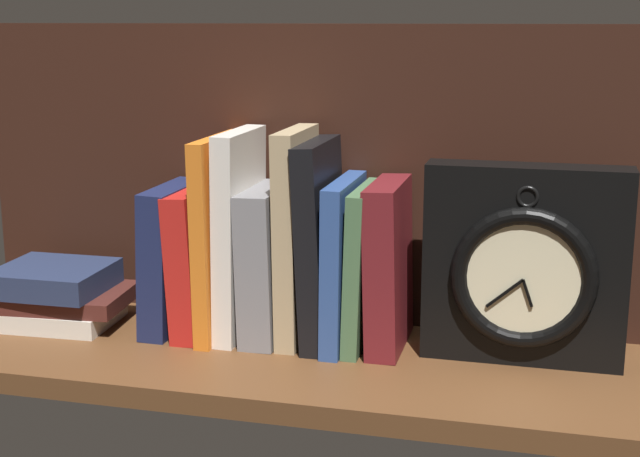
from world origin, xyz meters
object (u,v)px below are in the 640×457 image
(book_maroon_dawkins, at_px, (389,265))
(book_green_romantic, at_px, (363,266))
(book_gray_chess, at_px, (268,263))
(book_black_skeptic, at_px, (320,243))
(book_white_catcher, at_px, (240,234))
(book_tan_shortstories, at_px, (297,236))
(book_orange_pandolfini, at_px, (220,236))
(book_red_requiem, at_px, (199,260))
(book_stack_side, at_px, (58,294))
(book_navy_bierce, at_px, (172,257))
(framed_clock, at_px, (524,267))
(book_blue_modern, at_px, (343,262))

(book_maroon_dawkins, bearing_deg, book_green_romantic, 180.00)
(book_gray_chess, bearing_deg, book_black_skeptic, 0.00)
(book_white_catcher, distance_m, book_tan_shortstories, 0.07)
(book_orange_pandolfini, bearing_deg, book_tan_shortstories, 0.00)
(book_orange_pandolfini, height_order, book_black_skeptic, book_orange_pandolfini)
(book_red_requiem, relative_size, book_green_romantic, 0.94)
(book_green_romantic, bearing_deg, book_stack_side, -176.49)
(book_red_requiem, distance_m, book_black_skeptic, 0.16)
(book_white_catcher, distance_m, book_black_skeptic, 0.10)
(book_navy_bierce, relative_size, book_black_skeptic, 0.75)
(book_red_requiem, relative_size, book_maroon_dawkins, 0.91)
(book_white_catcher, bearing_deg, book_maroon_dawkins, 0.00)
(book_gray_chess, distance_m, book_black_skeptic, 0.07)
(framed_clock, bearing_deg, book_gray_chess, 177.62)
(book_navy_bierce, xyz_separation_m, book_red_requiem, (0.04, 0.00, -0.00))
(book_blue_modern, height_order, book_stack_side, book_blue_modern)
(book_red_requiem, relative_size, book_stack_side, 1.03)
(book_green_romantic, relative_size, book_maroon_dawkins, 0.97)
(book_gray_chess, bearing_deg, book_maroon_dawkins, 0.00)
(book_tan_shortstories, distance_m, book_blue_modern, 0.06)
(book_navy_bierce, distance_m, book_black_skeptic, 0.19)
(book_orange_pandolfini, relative_size, book_green_romantic, 1.28)
(book_navy_bierce, height_order, book_tan_shortstories, book_tan_shortstories)
(book_red_requiem, height_order, book_blue_modern, book_blue_modern)
(book_red_requiem, xyz_separation_m, book_green_romantic, (0.21, 0.00, 0.01))
(book_navy_bierce, relative_size, framed_clock, 0.80)
(book_navy_bierce, height_order, book_gray_chess, book_gray_chess)
(book_gray_chess, distance_m, book_maroon_dawkins, 0.15)
(book_white_catcher, height_order, book_tan_shortstories, book_tan_shortstories)
(book_tan_shortstories, distance_m, framed_clock, 0.27)
(book_orange_pandolfini, bearing_deg, book_red_requiem, 180.00)
(book_gray_chess, distance_m, framed_clock, 0.30)
(book_white_catcher, bearing_deg, book_gray_chess, 0.00)
(book_red_requiem, bearing_deg, book_orange_pandolfini, 0.00)
(book_black_skeptic, bearing_deg, book_orange_pandolfini, 180.00)
(book_white_catcher, xyz_separation_m, book_blue_modern, (0.13, 0.00, -0.03))
(book_maroon_dawkins, relative_size, book_stack_side, 1.13)
(framed_clock, bearing_deg, book_black_skeptic, 176.97)
(book_tan_shortstories, bearing_deg, book_blue_modern, 0.00)
(book_orange_pandolfini, bearing_deg, book_white_catcher, 0.00)
(book_blue_modern, distance_m, book_stack_side, 0.37)
(book_orange_pandolfini, distance_m, book_blue_modern, 0.16)
(book_maroon_dawkins, xyz_separation_m, framed_clock, (0.15, -0.01, 0.01))
(book_orange_pandolfini, relative_size, book_blue_modern, 1.23)
(book_black_skeptic, height_order, framed_clock, book_black_skeptic)
(book_tan_shortstories, bearing_deg, book_red_requiem, 180.00)
(book_black_skeptic, distance_m, book_stack_side, 0.35)
(book_green_romantic, bearing_deg, book_navy_bierce, 180.00)
(book_navy_bierce, xyz_separation_m, book_gray_chess, (0.13, 0.00, 0.00))
(book_red_requiem, distance_m, book_white_catcher, 0.06)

